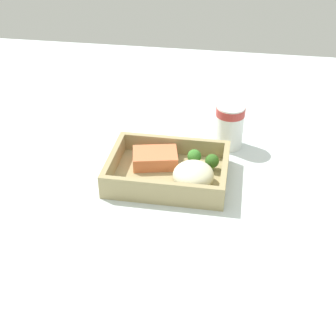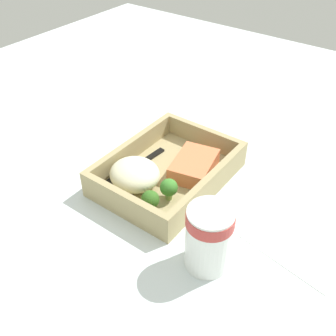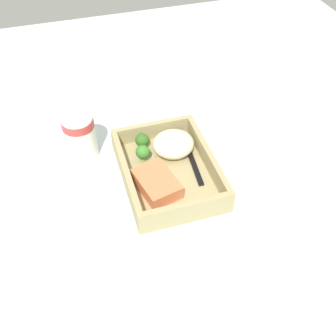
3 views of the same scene
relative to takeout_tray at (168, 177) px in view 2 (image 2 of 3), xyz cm
name	(u,v)px [view 2 (image 2 of 3)]	position (x,y,z in cm)	size (l,w,h in cm)	color
ground_plane	(168,183)	(0.00, 0.00, -1.60)	(160.00, 160.00, 2.00)	silver
takeout_tray	(168,177)	(0.00, 0.00, 0.00)	(25.03, 18.61, 1.20)	tan
tray_rim	(168,166)	(0.00, 0.00, 2.59)	(25.03, 18.61, 3.99)	tan
salmon_fillet	(194,166)	(-3.43, 3.37, 2.09)	(9.63, 6.77, 2.97)	#E47649
mashed_potatoes	(135,174)	(5.74, -2.94, 2.97)	(8.44, 9.01, 4.74)	beige
broccoli_floret_1	(150,200)	(9.03, 3.13, 2.75)	(3.03, 3.03, 3.76)	#809F57
broccoli_floret_2	(169,188)	(5.10, 3.97, 2.98)	(3.02, 3.02, 4.02)	#7F9D51
fork	(130,171)	(3.55, -6.14, 0.82)	(15.88, 2.92, 0.44)	black
paper_cup	(209,236)	(11.87, 15.85, 5.23)	(6.69, 6.69, 10.42)	white
receipt_slip	(292,248)	(1.97, 24.96, -0.48)	(7.61, 15.62, 0.24)	white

